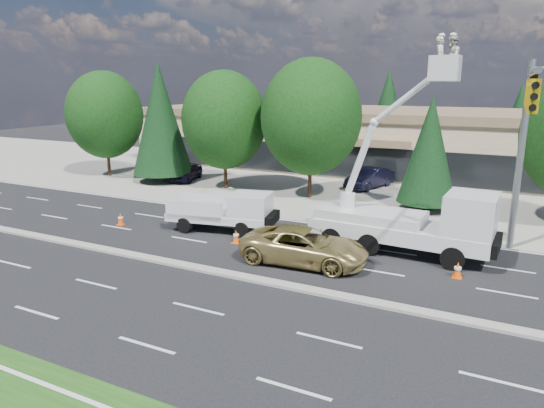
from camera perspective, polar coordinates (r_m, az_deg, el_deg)
The scene contains 22 objects.
ground at distance 20.59m, azimuth -3.57°, elevation -8.67°, with size 140.00×140.00×0.00m, color black.
concrete_apron at distance 38.48m, azimuth 11.37°, elevation 1.90°, with size 140.00×22.00×0.01m, color gray.
road_median at distance 20.57m, azimuth -3.58°, elevation -8.52°, with size 120.00×0.55×0.12m, color gray.
strip_mall at distance 47.65m, azimuth 14.71°, elevation 7.47°, with size 50.40×15.40×5.50m.
tree_front_a at distance 44.59m, azimuth -19.08°, elevation 9.87°, with size 6.47×6.47×8.98m.
tree_front_b at distance 40.58m, azimuth -12.97°, elevation 9.76°, with size 4.85×4.85×9.57m.
tree_front_c at distance 37.10m, azimuth -5.65°, elevation 9.79°, with size 6.42×6.42×8.91m.
tree_front_d at distance 33.91m, azimuth 4.60°, elevation 10.15°, with size 6.95×6.95×9.65m.
tree_front_e at distance 32.01m, azimuth 18.03°, elevation 6.12°, with size 3.68×3.68×7.26m.
tree_back_a at distance 64.68m, azimuth 1.06°, elevation 11.03°, with size 4.24×4.24×8.37m.
tree_back_b at distance 60.04m, azimuth 13.47°, elevation 11.03°, with size 4.85×4.85×9.56m.
tree_back_c at distance 58.55m, azimuth 27.03°, elevation 8.95°, with size 4.01×4.01×7.90m.
signal_mast at distance 23.56m, azimuth 27.69°, elevation 7.87°, with size 2.76×10.16×9.00m.
utility_pickup at distance 26.71m, azimuth -5.33°, elevation -1.31°, with size 5.95×3.16×2.16m.
bucket_truck at distance 23.65m, azimuth 16.27°, elevation -0.93°, with size 8.55×3.14×9.99m.
traffic_cone_a at distance 29.17m, azimuth -17.38°, elevation -1.70°, with size 0.40×0.40×0.70m.
traffic_cone_b at distance 24.79m, azimuth -4.26°, elevation -3.84°, with size 0.40×0.40×0.70m.
traffic_cone_c at distance 22.85m, azimuth 3.61°, elevation -5.41°, with size 0.40×0.40×0.70m.
traffic_cone_d at distance 21.89m, azimuth 21.01°, elevation -7.26°, with size 0.40×0.40×0.70m.
minivan at distance 21.97m, azimuth 3.84°, elevation -4.96°, with size 2.65×5.74×1.60m, color tan.
parked_car_west at distance 41.14m, azimuth -10.04°, elevation 3.76°, with size 1.71×4.25×1.45m, color black.
parked_car_east at distance 38.34m, azimuth 11.43°, elevation 3.01°, with size 1.63×4.68×1.54m, color black.
Camera 1 is at (9.52, -16.43, 7.96)m, focal length 32.00 mm.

